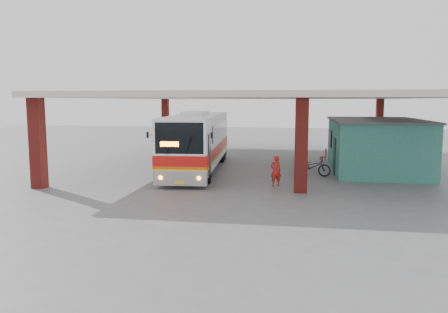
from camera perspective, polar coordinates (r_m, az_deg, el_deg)
ground at (r=23.68m, az=2.57°, el=-2.94°), size 90.00×90.00×0.00m
brick_columns at (r=28.24m, az=6.67°, el=3.14°), size 20.10×21.60×4.35m
canopy_roof at (r=29.72m, az=5.07°, el=7.85°), size 21.00×23.00×0.30m
shop_building at (r=27.68m, az=19.20°, el=1.42°), size 5.20×8.20×3.11m
coach_bus at (r=26.52m, az=-3.41°, el=2.06°), size 3.52×12.49×3.59m
motorcycle at (r=25.02m, az=11.46°, el=-1.27°), size 2.15×1.10×1.07m
pedestrian at (r=21.69m, az=6.77°, el=-1.88°), size 0.65×0.53×1.53m
red_chair at (r=31.82m, az=12.98°, el=0.20°), size 0.46×0.46×0.80m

